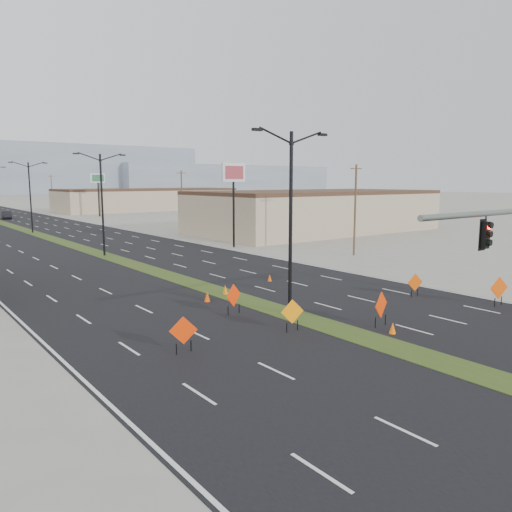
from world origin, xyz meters
TOP-DOWN VIEW (x-y plane):
  - ground at (0.00, 0.00)m, footprint 600.00×600.00m
  - building_se_near at (34.00, 45.00)m, footprint 36.00×18.00m
  - building_se_far at (38.00, 110.00)m, footprint 44.00×16.00m
  - mesa_center at (40.00, 300.00)m, footprint 220.00×50.00m
  - mesa_east at (180.00, 290.00)m, footprint 160.00×50.00m
  - streetlight_0 at (0.00, 12.00)m, footprint 5.15×0.24m
  - streetlight_1 at (0.00, 40.00)m, footprint 5.15×0.24m
  - streetlight_2 at (0.00, 68.00)m, footprint 5.15×0.24m
  - utility_pole_0 at (20.00, 25.00)m, footprint 1.60×0.20m
  - utility_pole_1 at (20.00, 60.00)m, footprint 1.60×0.20m
  - utility_pole_2 at (20.00, 95.00)m, footprint 1.60×0.20m
  - utility_pole_3 at (20.00, 130.00)m, footprint 1.60×0.20m
  - car_mid at (2.73, 99.18)m, footprint 2.25×4.88m
  - construction_sign_0 at (-7.82, 10.04)m, footprint 1.16×0.50m
  - construction_sign_1 at (-2.43, 13.98)m, footprint 1.23×0.48m
  - construction_sign_2 at (-2.00, 9.54)m, footprint 1.19×0.37m
  - construction_sign_3 at (2.15, 7.41)m, footprint 1.34×0.40m
  - construction_sign_4 at (11.08, 5.84)m, footprint 1.31×0.42m
  - construction_sign_5 at (9.30, 10.38)m, footprint 1.10×0.38m
  - cone_0 at (1.64, 6.26)m, footprint 0.39×0.39m
  - cone_1 at (-2.07, 17.34)m, footprint 0.49×0.49m
  - cone_2 at (4.98, 19.91)m, footprint 0.34×0.34m
  - cone_3 at (-0.10, 18.27)m, footprint 0.51×0.51m
  - pole_sign_east_near at (14.00, 37.44)m, footprint 3.05×0.47m
  - pole_sign_east_far at (19.73, 94.98)m, footprint 2.89×1.22m

SIDE VIEW (x-z plane):
  - ground at x=0.00m, z-range 0.00..0.00m
  - cone_2 at x=4.98m, z-range 0.00..0.54m
  - cone_0 at x=1.64m, z-range 0.00..0.57m
  - cone_3 at x=-0.10m, z-range 0.00..0.65m
  - cone_1 at x=-2.07m, z-range 0.00..0.65m
  - car_mid at x=2.73m, z-range 0.00..1.55m
  - construction_sign_5 at x=9.30m, z-range 0.13..1.65m
  - construction_sign_2 at x=-2.00m, z-range 0.14..1.77m
  - construction_sign_0 at x=-7.82m, z-range 0.14..1.78m
  - construction_sign_1 at x=-2.43m, z-range 0.15..1.88m
  - construction_sign_4 at x=11.08m, z-range 0.16..1.97m
  - construction_sign_3 at x=2.15m, z-range 0.17..2.00m
  - building_se_far at x=38.00m, z-range 0.00..5.00m
  - building_se_near at x=34.00m, z-range 0.00..5.50m
  - utility_pole_0 at x=20.00m, z-range 0.17..9.17m
  - utility_pole_1 at x=20.00m, z-range 0.17..9.17m
  - utility_pole_2 at x=20.00m, z-range 0.17..9.17m
  - utility_pole_3 at x=20.00m, z-range 0.17..9.17m
  - streetlight_0 at x=0.00m, z-range 0.41..10.43m
  - streetlight_1 at x=0.00m, z-range 0.41..10.43m
  - streetlight_2 at x=0.00m, z-range 0.41..10.43m
  - pole_sign_east_far at x=19.73m, z-range 2.80..11.76m
  - pole_sign_east_near at x=14.00m, z-range 2.94..12.28m
  - mesa_east at x=180.00m, z-range 0.00..18.00m
  - mesa_center at x=40.00m, z-range 0.00..28.00m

